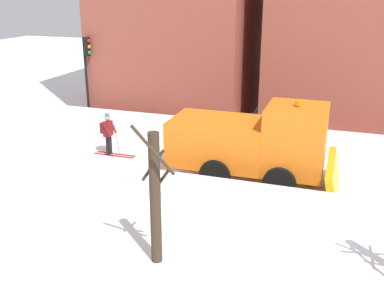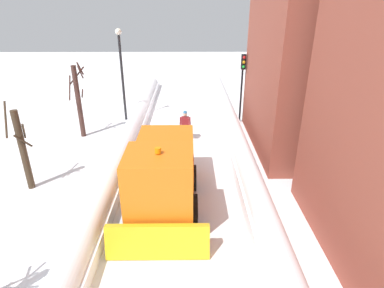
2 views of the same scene
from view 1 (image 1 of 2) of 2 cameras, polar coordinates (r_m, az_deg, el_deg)
ground_plane at (r=17.42m, az=3.69°, el=-3.33°), size 80.00×80.00×0.00m
snowbank_left at (r=19.93m, az=5.95°, el=1.10°), size 1.10×36.00×1.13m
snowbank_right at (r=14.69m, az=0.68°, el=-6.03°), size 1.10×36.00×0.96m
plow_truck at (r=16.08m, az=7.95°, el=0.18°), size 3.20×5.98×3.12m
skier at (r=19.02m, az=-10.55°, el=1.54°), size 0.62×1.80×1.81m
traffic_light_pole at (r=23.00m, az=-13.08°, el=9.75°), size 0.28×0.42×4.39m
bare_tree_mid at (r=11.16m, az=-4.66°, el=-6.68°), size 0.88×0.97×3.77m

